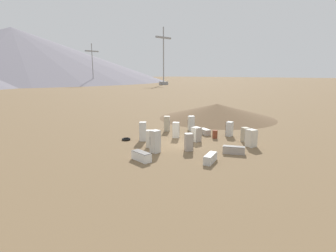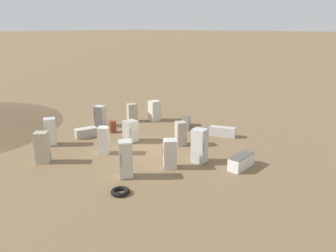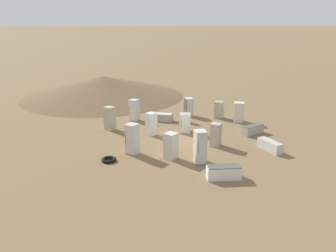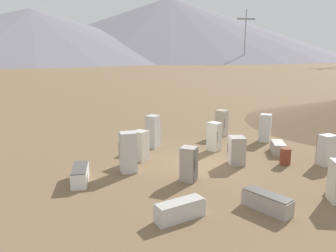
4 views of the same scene
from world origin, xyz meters
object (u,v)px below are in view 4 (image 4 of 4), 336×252
discarded_fridge_10 (267,202)px  discarded_fridge_8 (180,210)px  discarded_fridge_1 (141,146)px  discarded_fridge_5 (189,164)px  discarded_fridge_14 (128,152)px  discarded_fridge_2 (326,150)px  discarded_fridge_9 (153,131)px  discarded_fridge_11 (222,123)px  power_pylon_1 (245,47)px  discarded_fridge_0 (80,175)px  discarded_fridge_7 (278,148)px  scrap_tire (133,140)px  rusty_barrel (285,156)px  discarded_fridge_13 (237,151)px  discarded_fridge_3 (214,136)px  discarded_fridge_4 (265,128)px

discarded_fridge_10 → discarded_fridge_8: bearing=-30.6°
discarded_fridge_1 → discarded_fridge_5: size_ratio=1.03×
discarded_fridge_14 → discarded_fridge_2: bearing=-100.1°
discarded_fridge_9 → discarded_fridge_11: discarded_fridge_9 is taller
power_pylon_1 → discarded_fridge_0: 144.30m
discarded_fridge_1 → discarded_fridge_7: (-7.64, 0.20, -0.48)m
discarded_fridge_1 → discarded_fridge_2: 9.28m
discarded_fridge_1 → discarded_fridge_10: bearing=-14.1°
discarded_fridge_11 → discarded_fridge_2: bearing=72.6°
discarded_fridge_2 → discarded_fridge_10: bearing=-155.7°
discarded_fridge_11 → scrap_tire: (5.95, 0.33, -0.78)m
power_pylon_1 → discarded_fridge_5: 142.89m
discarded_fridge_11 → rusty_barrel: (-1.19, 6.00, -0.46)m
discarded_fridge_5 → discarded_fridge_10: (-2.03, 3.22, -0.44)m
discarded_fridge_8 → discarded_fridge_13: 6.28m
discarded_fridge_5 → discarded_fridge_10: discarded_fridge_5 is taller
discarded_fridge_2 → discarded_fridge_8: size_ratio=0.83×
discarded_fridge_14 → rusty_barrel: bearing=-98.1°
discarded_fridge_1 → discarded_fridge_2: size_ratio=1.02×
discarded_fridge_8 → discarded_fridge_14: bearing=175.9°
discarded_fridge_0 → discarded_fridge_1: size_ratio=1.14×
discarded_fridge_11 → discarded_fridge_14: (6.60, 5.58, 0.09)m
discarded_fridge_9 → discarded_fridge_13: 5.28m
discarded_fridge_8 → discarded_fridge_10: 3.17m
discarded_fridge_13 → discarded_fridge_5: bearing=127.2°
discarded_fridge_3 → discarded_fridge_5: 4.81m
discarded_fridge_0 → discarded_fridge_10: 7.74m
power_pylon_1 → discarded_fridge_7: size_ratio=15.08×
discarded_fridge_4 → discarded_fridge_14: bearing=147.2°
discarded_fridge_3 → scrap_tire: 5.22m
discarded_fridge_5 → power_pylon_1: bearing=-172.1°
discarded_fridge_13 → scrap_tire: 7.04m
discarded_fridge_5 → rusty_barrel: (-5.27, -1.11, -0.34)m
rusty_barrel → power_pylon_1: bearing=-112.8°
discarded_fridge_14 → discarded_fridge_11: bearing=-54.8°
power_pylon_1 → rusty_barrel: 139.77m
discarded_fridge_0 → discarded_fridge_14: discarded_fridge_14 is taller
scrap_tire → rusty_barrel: (-7.13, 5.67, 0.32)m
discarded_fridge_0 → discarded_fridge_4: 11.90m
discarded_fridge_11 → scrap_tire: 6.01m
discarded_fridge_13 → discarded_fridge_1: bearing=79.6°
discarded_fridge_4 → rusty_barrel: discarded_fridge_4 is taller
discarded_fridge_10 → rusty_barrel: bearing=-157.3°
discarded_fridge_3 → discarded_fridge_7: 3.58m
discarded_fridge_2 → discarded_fridge_5: bearing=172.5°
discarded_fridge_3 → discarded_fridge_9: bearing=-58.7°
power_pylon_1 → discarded_fridge_14: size_ratio=12.41×
discarded_fridge_8 → rusty_barrel: (-6.40, -4.33, 0.10)m
discarded_fridge_2 → discarded_fridge_9: discarded_fridge_9 is taller
discarded_fridge_7 → discarded_fridge_3: bearing=-0.1°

